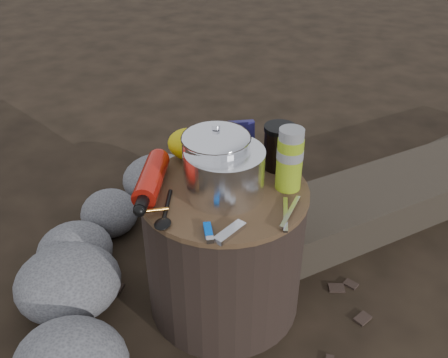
% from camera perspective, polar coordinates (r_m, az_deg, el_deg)
% --- Properties ---
extents(ground, '(60.00, 60.00, 0.00)m').
position_cam_1_polar(ground, '(1.72, 0.00, -13.54)').
color(ground, black).
rests_on(ground, ground).
extents(stump, '(0.48, 0.48, 0.45)m').
position_cam_1_polar(stump, '(1.57, 0.00, -7.91)').
color(stump, black).
rests_on(stump, ground).
extents(rock_ring, '(0.47, 1.03, 0.20)m').
position_cam_1_polar(rock_ring, '(1.78, -10.69, -7.90)').
color(rock_ring, '#555459').
rests_on(rock_ring, ground).
extents(log_main, '(1.57, 1.50, 0.16)m').
position_cam_1_polar(log_main, '(2.29, 21.94, -0.53)').
color(log_main, '#312921').
rests_on(log_main, ground).
extents(log_small, '(0.82, 0.94, 0.09)m').
position_cam_1_polar(log_small, '(2.34, 19.48, -0.24)').
color(log_small, '#312921').
rests_on(log_small, ground).
extents(foil_windscreen, '(0.22, 0.22, 0.13)m').
position_cam_1_polar(foil_windscreen, '(1.38, 0.09, 0.76)').
color(foil_windscreen, white).
rests_on(foil_windscreen, stump).
extents(camping_pot, '(0.19, 0.19, 0.19)m').
position_cam_1_polar(camping_pot, '(1.40, -0.89, 2.36)').
color(camping_pot, silver).
rests_on(camping_pot, stump).
extents(fuel_bottle, '(0.12, 0.29, 0.07)m').
position_cam_1_polar(fuel_bottle, '(1.43, -8.24, 0.04)').
color(fuel_bottle, '#B7180E').
rests_on(fuel_bottle, stump).
extents(thermos, '(0.07, 0.07, 0.18)m').
position_cam_1_polar(thermos, '(1.41, 7.45, 2.20)').
color(thermos, '#8CAB1C').
rests_on(thermos, stump).
extents(travel_mug, '(0.09, 0.09, 0.14)m').
position_cam_1_polar(travel_mug, '(1.51, 6.26, 3.60)').
color(travel_mug, black).
rests_on(travel_mug, stump).
extents(stuff_sack, '(0.14, 0.12, 0.10)m').
position_cam_1_polar(stuff_sack, '(1.57, -3.84, 3.95)').
color(stuff_sack, '#CEBA0A').
rests_on(stuff_sack, stump).
extents(food_pouch, '(0.10, 0.06, 0.13)m').
position_cam_1_polar(food_pouch, '(1.54, 1.55, 4.24)').
color(food_pouch, navy).
rests_on(food_pouch, stump).
extents(lighter, '(0.05, 0.08, 0.01)m').
position_cam_1_polar(lighter, '(1.27, -1.81, -5.85)').
color(lighter, blue).
rests_on(lighter, stump).
extents(multitool, '(0.07, 0.10, 0.01)m').
position_cam_1_polar(multitool, '(1.27, 0.68, -6.06)').
color(multitool, silver).
rests_on(multitool, stump).
extents(pot_grabber, '(0.04, 0.15, 0.01)m').
position_cam_1_polar(pot_grabber, '(1.34, 7.00, -3.88)').
color(pot_grabber, silver).
rests_on(pot_grabber, stump).
extents(spork, '(0.07, 0.17, 0.01)m').
position_cam_1_polar(spork, '(1.37, -6.50, -3.04)').
color(spork, black).
rests_on(spork, stump).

